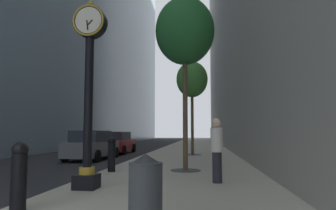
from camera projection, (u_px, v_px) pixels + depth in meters
The scene contains 11 objects.
ground_plane at pixel (165, 148), 29.31m from camera, with size 110.00×110.00×0.00m, color #262628.
sidewalk_right at pixel (195, 146), 31.97m from camera, with size 5.66×80.00×0.14m, color #ADA593.
street_clock at pixel (89, 83), 7.69m from camera, with size 0.84×0.55×4.78m.
bollard_nearest at pixel (19, 175), 5.33m from camera, with size 0.28×0.28×1.22m.
bollard_third at pixel (112, 153), 10.78m from camera, with size 0.28×0.28×1.22m.
street_tree_near at pixel (185, 32), 11.46m from camera, with size 2.21×2.21×6.45m.
street_tree_mid_near at pixel (192, 80), 19.22m from camera, with size 1.97×1.97×5.84m.
trash_bin at pixel (146, 188), 4.65m from camera, with size 0.53×0.53×1.05m.
pedestrian_walking at pixel (217, 148), 8.43m from camera, with size 0.35×0.35×1.77m.
car_grey_near at pixel (92, 146), 16.95m from camera, with size 2.09×4.37×1.61m.
car_red_mid at pixel (117, 143), 21.97m from camera, with size 2.03×4.36×1.56m.
Camera 1 is at (3.64, -2.34, 1.52)m, focal length 32.59 mm.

